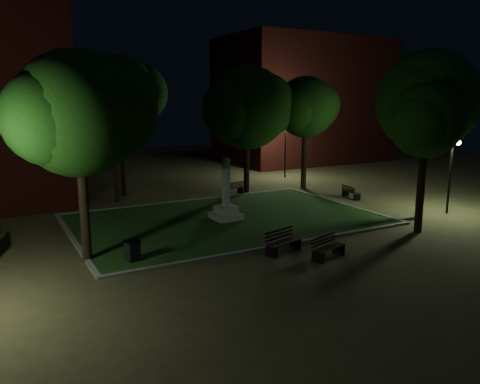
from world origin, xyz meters
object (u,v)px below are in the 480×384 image
Objects in this scene: bench_far_side at (233,189)px; trash_bin at (132,251)px; bench_near_left at (282,242)px; bench_near_right at (327,248)px; monument at (226,202)px; bench_right_side at (350,192)px.

trash_bin is (-9.45, -9.54, 0.04)m from bench_far_side.
trash_bin is at bearing 31.25° from bench_far_side.
bench_near_left is 5.99m from trash_bin.
bench_near_right is at bearing -66.07° from bench_near_left.
monument is 9.46m from bench_right_side.
bench_far_side is (3.38, 5.56, -0.55)m from monument.
bench_near_left is 1.19× the size of bench_right_side.
bench_far_side reaches higher than bench_right_side.
bench_right_side is at bearing 19.13° from bench_near_left.
bench_near_left reaches higher than bench_right_side.
trash_bin is (-6.91, 3.17, 0.03)m from bench_near_right.
bench_near_left is at bearing -93.39° from monument.
bench_near_right is 1.13× the size of bench_right_side.
bench_near_right is at bearing -24.64° from trash_bin.
monument reaches higher than trash_bin.
bench_near_left is 1.08× the size of bench_far_side.
bench_far_side is 1.89× the size of trash_bin.
bench_near_right is 11.84m from bench_right_side.
monument is 1.87× the size of bench_near_right.
bench_far_side is at bearing 62.13° from bench_near_right.
monument is 1.91× the size of bench_far_side.
bench_right_side is at bearing 18.01° from trash_bin.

